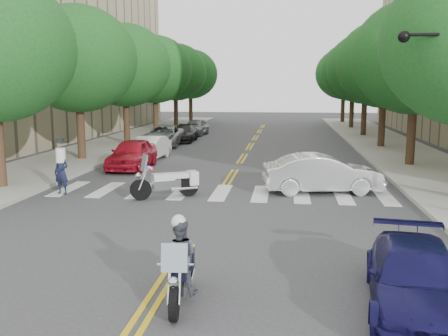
% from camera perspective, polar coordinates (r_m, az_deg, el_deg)
% --- Properties ---
extents(ground, '(140.00, 140.00, 0.00)m').
position_cam_1_polar(ground, '(13.21, -4.08, -8.71)').
color(ground, '#38383A').
rests_on(ground, ground).
extents(sidewalk_left, '(5.00, 60.00, 0.15)m').
position_cam_1_polar(sidewalk_left, '(36.57, -12.03, 2.77)').
color(sidewalk_left, '#9E9991').
rests_on(sidewalk_left, ground).
extents(sidewalk_right, '(5.00, 60.00, 0.15)m').
position_cam_1_polar(sidewalk_right, '(35.26, 18.60, 2.25)').
color(sidewalk_right, '#9E9991').
rests_on(sidewalk_right, ground).
extents(tree_l_1, '(6.40, 6.40, 8.45)m').
position_cam_1_polar(tree_l_1, '(28.68, -16.39, 11.84)').
color(tree_l_1, '#382316').
rests_on(tree_l_1, ground).
extents(tree_l_2, '(6.40, 6.40, 8.45)m').
position_cam_1_polar(tree_l_2, '(36.16, -11.26, 11.42)').
color(tree_l_2, '#382316').
rests_on(tree_l_2, ground).
extents(tree_l_3, '(6.40, 6.40, 8.45)m').
position_cam_1_polar(tree_l_3, '(43.83, -7.92, 11.09)').
color(tree_l_3, '#382316').
rests_on(tree_l_3, ground).
extents(tree_l_4, '(6.40, 6.40, 8.45)m').
position_cam_1_polar(tree_l_4, '(51.59, -5.58, 10.84)').
color(tree_l_4, '#382316').
rests_on(tree_l_4, ground).
extents(tree_l_5, '(6.40, 6.40, 8.45)m').
position_cam_1_polar(tree_l_5, '(59.42, -3.86, 10.65)').
color(tree_l_5, '#382316').
rests_on(tree_l_5, ground).
extents(tree_r_1, '(6.40, 6.40, 8.45)m').
position_cam_1_polar(tree_r_1, '(27.11, 21.08, 11.78)').
color(tree_r_1, '#382316').
rests_on(tree_r_1, ground).
extents(tree_r_2, '(6.40, 6.40, 8.45)m').
position_cam_1_polar(tree_r_2, '(34.93, 17.92, 11.24)').
color(tree_r_2, '#382316').
rests_on(tree_r_2, ground).
extents(tree_r_3, '(6.40, 6.40, 8.45)m').
position_cam_1_polar(tree_r_3, '(42.82, 15.92, 10.88)').
color(tree_r_3, '#382316').
rests_on(tree_r_3, ground).
extents(tree_r_4, '(6.40, 6.40, 8.45)m').
position_cam_1_polar(tree_r_4, '(50.74, 14.56, 10.62)').
color(tree_r_4, '#382316').
rests_on(tree_r_4, ground).
extents(tree_r_5, '(6.40, 6.40, 8.45)m').
position_cam_1_polar(tree_r_5, '(58.68, 13.56, 10.43)').
color(tree_r_5, '#382316').
rests_on(tree_r_5, ground).
extents(motorcycle_police, '(0.76, 2.12, 1.72)m').
position_cam_1_polar(motorcycle_police, '(9.70, -5.10, -10.70)').
color(motorcycle_police, black).
rests_on(motorcycle_police, ground).
extents(motorcycle_parked, '(2.37, 1.57, 1.68)m').
position_cam_1_polar(motorcycle_parked, '(18.61, -6.08, -1.61)').
color(motorcycle_parked, black).
rests_on(motorcycle_parked, ground).
extents(officer_standing, '(0.72, 0.57, 1.72)m').
position_cam_1_polar(officer_standing, '(19.98, -18.08, -0.46)').
color(officer_standing, '#161B33').
rests_on(officer_standing, ground).
extents(convertible, '(4.75, 2.29, 1.50)m').
position_cam_1_polar(convertible, '(19.70, 11.17, -0.63)').
color(convertible, silver).
rests_on(convertible, ground).
extents(sedan_blue, '(2.28, 4.42, 1.23)m').
position_cam_1_polar(sedan_blue, '(9.92, 21.13, -11.78)').
color(sedan_blue, '#131044').
rests_on(sedan_blue, ground).
extents(parked_car_a, '(1.81, 4.41, 1.50)m').
position_cam_1_polar(parked_car_a, '(25.49, -10.46, 1.60)').
color(parked_car_a, '#B11225').
rests_on(parked_car_a, ground).
extents(parked_car_b, '(1.76, 4.11, 1.32)m').
position_cam_1_polar(parked_car_b, '(28.45, -8.57, 2.25)').
color(parked_car_b, white).
rests_on(parked_car_b, ground).
extents(parked_car_c, '(2.60, 5.23, 1.42)m').
position_cam_1_polar(parked_car_c, '(35.22, -6.88, 3.70)').
color(parked_car_c, '#95969C').
rests_on(parked_car_c, ground).
extents(parked_car_d, '(1.79, 4.29, 1.24)m').
position_cam_1_polar(parked_car_d, '(37.77, -4.63, 3.97)').
color(parked_car_d, black).
rests_on(parked_car_d, ground).
extents(parked_car_e, '(1.96, 4.26, 1.41)m').
position_cam_1_polar(parked_car_e, '(42.66, -3.26, 4.70)').
color(parked_car_e, gray).
rests_on(parked_car_e, ground).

